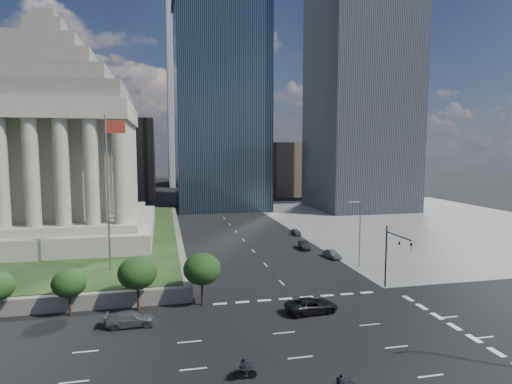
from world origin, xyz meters
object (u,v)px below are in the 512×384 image
object	(u,v)px
flagpole	(109,184)
suv_grey	(131,319)
street_lamp_north	(359,230)
pickup_truck	(312,306)
parked_sedan_near	(332,254)
traffic_signal_ne	(394,250)
parked_sedan_far	(296,232)
parked_sedan_mid	(304,245)
motorcycle_trail	(243,369)
war_memorial	(51,127)

from	to	relation	value
flagpole	suv_grey	world-z (taller)	flagpole
flagpole	street_lamp_north	world-z (taller)	flagpole
pickup_truck	parked_sedan_near	xyz separation A→B (m)	(11.17, 21.30, -0.09)
traffic_signal_ne	parked_sedan_far	size ratio (longest dim) A/B	2.23
traffic_signal_ne	parked_sedan_near	world-z (taller)	traffic_signal_ne
street_lamp_north	parked_sedan_mid	size ratio (longest dim) A/B	2.39
suv_grey	traffic_signal_ne	bearing A→B (deg)	-83.25
pickup_truck	suv_grey	world-z (taller)	pickup_truck
suv_grey	flagpole	bearing A→B (deg)	12.79
street_lamp_north	suv_grey	world-z (taller)	street_lamp_north
street_lamp_north	parked_sedan_mid	xyz separation A→B (m)	(-4.33, 12.48, -4.97)
pickup_truck	parked_sedan_near	world-z (taller)	pickup_truck
flagpole	motorcycle_trail	size ratio (longest dim) A/B	8.97
motorcycle_trail	traffic_signal_ne	bearing A→B (deg)	37.42
pickup_truck	motorcycle_trail	size ratio (longest dim) A/B	2.56
traffic_signal_ne	pickup_truck	world-z (taller)	traffic_signal_ne
street_lamp_north	suv_grey	distance (m)	35.61
flagpole	street_lamp_north	size ratio (longest dim) A/B	2.00
parked_sedan_mid	parked_sedan_far	world-z (taller)	parked_sedan_mid
street_lamp_north	pickup_truck	size ratio (longest dim) A/B	1.75
war_memorial	motorcycle_trail	xyz separation A→B (m)	(24.58, -50.37, -20.57)
pickup_truck	motorcycle_trail	xyz separation A→B (m)	(-9.75, -11.64, 0.04)
flagpole	parked_sedan_far	xyz separation A→B (m)	(33.33, 25.87, -12.50)
parked_sedan_mid	motorcycle_trail	size ratio (longest dim) A/B	1.88
war_memorial	street_lamp_north	xyz separation A→B (m)	(47.33, -23.00, -15.74)
flagpole	traffic_signal_ne	world-z (taller)	flagpole
parked_sedan_near	motorcycle_trail	xyz separation A→B (m)	(-20.92, -32.95, 0.13)
flagpole	traffic_signal_ne	bearing A→B (deg)	-16.71
flagpole	parked_sedan_mid	xyz separation A→B (m)	(30.83, 13.48, -12.42)
street_lamp_north	motorcycle_trail	xyz separation A→B (m)	(-22.75, -27.37, -4.83)
pickup_truck	suv_grey	bearing A→B (deg)	84.03
parked_sedan_near	motorcycle_trail	world-z (taller)	motorcycle_trail
street_lamp_north	parked_sedan_near	xyz separation A→B (m)	(-1.83, 5.58, -4.96)
flagpole	parked_sedan_near	bearing A→B (deg)	11.16
war_memorial	parked_sedan_far	xyz separation A→B (m)	(45.50, 1.87, -20.79)
war_memorial	parked_sedan_far	distance (m)	50.06
flagpole	motorcycle_trail	world-z (taller)	flagpole
war_memorial	traffic_signal_ne	bearing A→B (deg)	-36.42
street_lamp_north	parked_sedan_near	distance (m)	7.68
war_memorial	pickup_truck	bearing A→B (deg)	-48.44
traffic_signal_ne	pickup_truck	xyz separation A→B (m)	(-12.17, -4.42, -4.46)
parked_sedan_near	parked_sedan_mid	bearing A→B (deg)	103.97
flagpole	street_lamp_north	xyz separation A→B (m)	(35.16, 1.00, -7.45)
parked_sedan_far	suv_grey	bearing A→B (deg)	-127.85
suv_grey	parked_sedan_near	xyz separation A→B (m)	(30.00, 20.77, -0.03)
street_lamp_north	pickup_truck	distance (m)	20.98
war_memorial	suv_grey	xyz separation A→B (m)	(15.50, -38.19, -20.67)
parked_sedan_near	war_memorial	bearing A→B (deg)	153.12
pickup_truck	traffic_signal_ne	bearing A→B (deg)	-74.37
street_lamp_north	parked_sedan_far	xyz separation A→B (m)	(-1.83, 24.87, -5.05)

